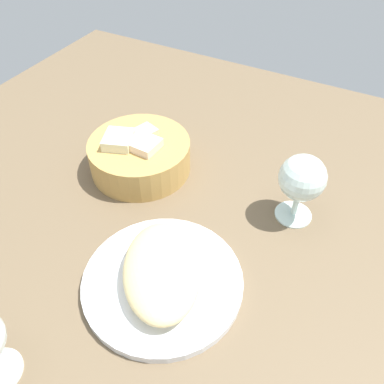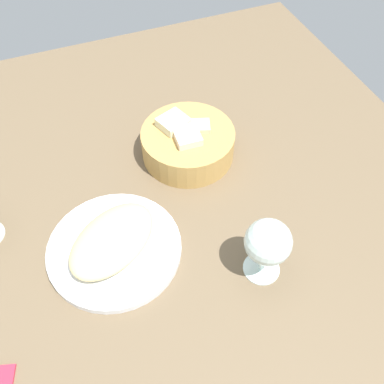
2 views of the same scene
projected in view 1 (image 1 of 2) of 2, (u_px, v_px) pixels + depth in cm
name	position (u px, v px, depth cm)	size (l,w,h in cm)	color
ground_plane	(182.00, 297.00, 59.46)	(140.00, 140.00, 2.00)	brown
plate	(164.00, 280.00, 59.56)	(23.75, 23.75, 1.40)	silver
omelette	(163.00, 268.00, 57.51)	(17.52, 11.12, 4.46)	beige
lettuce_garnish	(162.00, 241.00, 62.93)	(4.42, 4.42, 1.64)	#3B8E33
bread_basket	(139.00, 155.00, 76.33)	(19.19, 19.19, 8.21)	tan
wine_glass_near	(302.00, 180.00, 64.03)	(7.71, 7.71, 12.64)	silver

